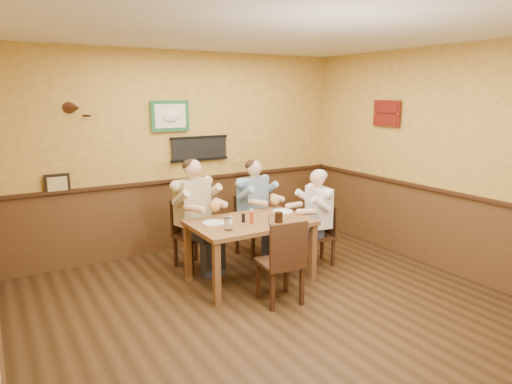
{
  "coord_description": "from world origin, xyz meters",
  "views": [
    {
      "loc": [
        -2.44,
        -3.55,
        2.21
      ],
      "look_at": [
        0.22,
        0.88,
        1.1
      ],
      "focal_mm": 32.0,
      "sensor_mm": 36.0,
      "label": 1
    }
  ],
  "objects_px": {
    "chair_back_right": "(253,225)",
    "cola_tumbler": "(279,217)",
    "diner_white_elder": "(318,222)",
    "hot_sauce_bottle": "(252,217)",
    "chair_right_end": "(318,235)",
    "water_glass_left": "(228,224)",
    "chair_near_side": "(280,261)",
    "salt_shaker": "(231,220)",
    "pepper_shaker": "(243,218)",
    "chair_back_left": "(193,234)",
    "water_glass_mid": "(271,220)",
    "diner_blue_polo": "(253,213)",
    "dining_table": "(250,228)",
    "diner_tan_shirt": "(193,220)"
  },
  "relations": [
    {
      "from": "chair_near_side",
      "to": "diner_white_elder",
      "type": "height_order",
      "value": "diner_white_elder"
    },
    {
      "from": "salt_shaker",
      "to": "pepper_shaker",
      "type": "xyz_separation_m",
      "value": [
        0.15,
        -0.03,
        0.01
      ]
    },
    {
      "from": "chair_back_left",
      "to": "diner_white_elder",
      "type": "bearing_deg",
      "value": -41.76
    },
    {
      "from": "diner_white_elder",
      "to": "hot_sauce_bottle",
      "type": "xyz_separation_m",
      "value": [
        -1.1,
        -0.15,
        0.26
      ]
    },
    {
      "from": "dining_table",
      "to": "cola_tumbler",
      "type": "bearing_deg",
      "value": -43.52
    },
    {
      "from": "chair_near_side",
      "to": "chair_right_end",
      "type": "bearing_deg",
      "value": -140.79
    },
    {
      "from": "chair_back_right",
      "to": "pepper_shaker",
      "type": "relative_size",
      "value": 8.48
    },
    {
      "from": "chair_near_side",
      "to": "water_glass_left",
      "type": "height_order",
      "value": "chair_near_side"
    },
    {
      "from": "chair_back_right",
      "to": "diner_white_elder",
      "type": "xyz_separation_m",
      "value": [
        0.54,
        -0.77,
        0.15
      ]
    },
    {
      "from": "hot_sauce_bottle",
      "to": "pepper_shaker",
      "type": "relative_size",
      "value": 1.63
    },
    {
      "from": "dining_table",
      "to": "water_glass_left",
      "type": "bearing_deg",
      "value": -153.21
    },
    {
      "from": "chair_near_side",
      "to": "diner_white_elder",
      "type": "xyz_separation_m",
      "value": [
        1.06,
        0.68,
        0.1
      ]
    },
    {
      "from": "chair_back_right",
      "to": "cola_tumbler",
      "type": "height_order",
      "value": "cola_tumbler"
    },
    {
      "from": "dining_table",
      "to": "diner_tan_shirt",
      "type": "bearing_deg",
      "value": 118.44
    },
    {
      "from": "diner_white_elder",
      "to": "hot_sauce_bottle",
      "type": "bearing_deg",
      "value": -72.07
    },
    {
      "from": "dining_table",
      "to": "diner_blue_polo",
      "type": "distance_m",
      "value": 0.94
    },
    {
      "from": "cola_tumbler",
      "to": "chair_back_right",
      "type": "bearing_deg",
      "value": 75.9
    },
    {
      "from": "chair_right_end",
      "to": "cola_tumbler",
      "type": "relative_size",
      "value": 6.46
    },
    {
      "from": "chair_near_side",
      "to": "water_glass_mid",
      "type": "distance_m",
      "value": 0.53
    },
    {
      "from": "chair_back_left",
      "to": "salt_shaker",
      "type": "distance_m",
      "value": 0.83
    },
    {
      "from": "diner_blue_polo",
      "to": "diner_white_elder",
      "type": "relative_size",
      "value": 1.06
    },
    {
      "from": "chair_back_right",
      "to": "diner_tan_shirt",
      "type": "xyz_separation_m",
      "value": [
        -0.92,
        -0.04,
        0.22
      ]
    },
    {
      "from": "diner_tan_shirt",
      "to": "diner_white_elder",
      "type": "height_order",
      "value": "diner_tan_shirt"
    },
    {
      "from": "chair_right_end",
      "to": "diner_white_elder",
      "type": "height_order",
      "value": "diner_white_elder"
    },
    {
      "from": "dining_table",
      "to": "chair_back_left",
      "type": "bearing_deg",
      "value": 118.44
    },
    {
      "from": "chair_right_end",
      "to": "cola_tumbler",
      "type": "height_order",
      "value": "cola_tumbler"
    },
    {
      "from": "water_glass_mid",
      "to": "diner_blue_polo",
      "type": "bearing_deg",
      "value": 70.19
    },
    {
      "from": "chair_right_end",
      "to": "water_glass_mid",
      "type": "distance_m",
      "value": 1.05
    },
    {
      "from": "water_glass_mid",
      "to": "chair_right_end",
      "type": "bearing_deg",
      "value": 17.62
    },
    {
      "from": "chair_back_right",
      "to": "salt_shaker",
      "type": "distance_m",
      "value": 1.15
    },
    {
      "from": "chair_back_left",
      "to": "chair_back_right",
      "type": "bearing_deg",
      "value": -12.72
    },
    {
      "from": "diner_blue_polo",
      "to": "hot_sauce_bottle",
      "type": "relative_size",
      "value": 7.45
    },
    {
      "from": "chair_near_side",
      "to": "diner_tan_shirt",
      "type": "bearing_deg",
      "value": -68.06
    },
    {
      "from": "dining_table",
      "to": "chair_back_left",
      "type": "relative_size",
      "value": 1.56
    },
    {
      "from": "chair_right_end",
      "to": "hot_sauce_bottle",
      "type": "height_order",
      "value": "hot_sauce_bottle"
    },
    {
      "from": "chair_back_right",
      "to": "pepper_shaker",
      "type": "xyz_separation_m",
      "value": [
        -0.61,
        -0.81,
        0.38
      ]
    },
    {
      "from": "chair_right_end",
      "to": "pepper_shaker",
      "type": "bearing_deg",
      "value": -77.73
    },
    {
      "from": "diner_white_elder",
      "to": "water_glass_left",
      "type": "relative_size",
      "value": 8.48
    },
    {
      "from": "chair_right_end",
      "to": "water_glass_left",
      "type": "bearing_deg",
      "value": -70.93
    },
    {
      "from": "chair_back_left",
      "to": "water_glass_mid",
      "type": "bearing_deg",
      "value": -77.65
    },
    {
      "from": "chair_back_right",
      "to": "water_glass_left",
      "type": "bearing_deg",
      "value": -146.96
    },
    {
      "from": "chair_right_end",
      "to": "diner_tan_shirt",
      "type": "relative_size",
      "value": 0.62
    },
    {
      "from": "chair_near_side",
      "to": "diner_blue_polo",
      "type": "height_order",
      "value": "diner_blue_polo"
    },
    {
      "from": "diner_tan_shirt",
      "to": "water_glass_mid",
      "type": "relative_size",
      "value": 12.03
    },
    {
      "from": "chair_right_end",
      "to": "water_glass_mid",
      "type": "relative_size",
      "value": 7.51
    },
    {
      "from": "diner_white_elder",
      "to": "water_glass_left",
      "type": "xyz_separation_m",
      "value": [
        -1.44,
        -0.22,
        0.25
      ]
    },
    {
      "from": "chair_back_left",
      "to": "diner_white_elder",
      "type": "relative_size",
      "value": 0.78
    },
    {
      "from": "chair_near_side",
      "to": "diner_white_elder",
      "type": "relative_size",
      "value": 0.82
    },
    {
      "from": "water_glass_left",
      "to": "hot_sauce_bottle",
      "type": "relative_size",
      "value": 0.83
    },
    {
      "from": "chair_near_side",
      "to": "pepper_shaker",
      "type": "xyz_separation_m",
      "value": [
        -0.08,
        0.64,
        0.33
      ]
    }
  ]
}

